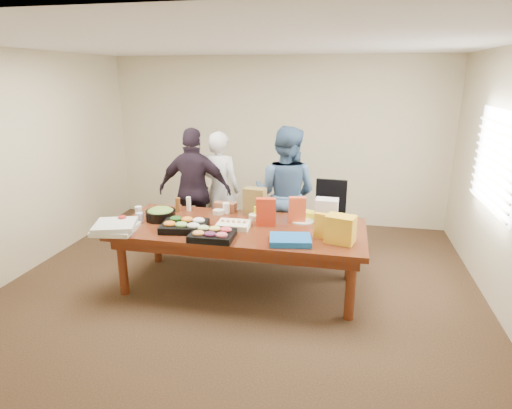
% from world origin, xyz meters
% --- Properties ---
extents(floor, '(5.50, 5.00, 0.02)m').
position_xyz_m(floor, '(0.00, 0.00, -0.01)').
color(floor, '#47301E').
rests_on(floor, ground).
extents(ceiling, '(5.50, 5.00, 0.02)m').
position_xyz_m(ceiling, '(0.00, 0.00, 2.71)').
color(ceiling, white).
rests_on(ceiling, wall_back).
extents(wall_back, '(5.50, 0.04, 2.70)m').
position_xyz_m(wall_back, '(0.00, 2.50, 1.35)').
color(wall_back, beige).
rests_on(wall_back, floor).
extents(wall_front, '(5.50, 0.04, 2.70)m').
position_xyz_m(wall_front, '(0.00, -2.50, 1.35)').
color(wall_front, beige).
rests_on(wall_front, floor).
extents(wall_left, '(0.04, 5.00, 2.70)m').
position_xyz_m(wall_left, '(-2.75, 0.00, 1.35)').
color(wall_left, beige).
rests_on(wall_left, floor).
extents(window_panel, '(0.03, 1.40, 1.10)m').
position_xyz_m(window_panel, '(2.72, 0.60, 1.50)').
color(window_panel, white).
rests_on(window_panel, wall_right).
extents(window_blinds, '(0.04, 1.36, 1.00)m').
position_xyz_m(window_blinds, '(2.68, 0.60, 1.50)').
color(window_blinds, beige).
rests_on(window_blinds, wall_right).
extents(conference_table, '(2.80, 1.20, 0.75)m').
position_xyz_m(conference_table, '(0.00, 0.00, 0.38)').
color(conference_table, '#4C1C0F').
rests_on(conference_table, floor).
extents(office_chair, '(0.54, 0.54, 0.99)m').
position_xyz_m(office_chair, '(0.96, 1.08, 0.50)').
color(office_chair, black).
rests_on(office_chair, floor).
extents(person_center, '(0.65, 0.48, 1.66)m').
position_xyz_m(person_center, '(-0.61, 1.24, 0.83)').
color(person_center, white).
rests_on(person_center, floor).
extents(person_right, '(0.98, 0.83, 1.78)m').
position_xyz_m(person_right, '(0.38, 0.95, 0.89)').
color(person_right, '#3C5A82').
rests_on(person_right, floor).
extents(person_left, '(1.04, 0.49, 1.73)m').
position_xyz_m(person_left, '(-0.88, 0.96, 0.86)').
color(person_left, black).
rests_on(person_left, floor).
extents(veggie_tray, '(0.55, 0.45, 0.08)m').
position_xyz_m(veggie_tray, '(-0.58, -0.22, 0.79)').
color(veggie_tray, black).
rests_on(veggie_tray, conference_table).
extents(fruit_tray, '(0.46, 0.37, 0.07)m').
position_xyz_m(fruit_tray, '(-0.19, -0.42, 0.78)').
color(fruit_tray, black).
rests_on(fruit_tray, conference_table).
extents(sheet_cake, '(0.37, 0.28, 0.06)m').
position_xyz_m(sheet_cake, '(-0.06, -0.05, 0.78)').
color(sheet_cake, white).
rests_on(sheet_cake, conference_table).
extents(salad_bowl, '(0.37, 0.37, 0.11)m').
position_xyz_m(salad_bowl, '(-0.98, 0.04, 0.81)').
color(salad_bowl, black).
rests_on(salad_bowl, conference_table).
extents(chip_bag_blue, '(0.46, 0.38, 0.06)m').
position_xyz_m(chip_bag_blue, '(0.62, -0.37, 0.78)').
color(chip_bag_blue, blue).
rests_on(chip_bag_blue, conference_table).
extents(chip_bag_red, '(0.23, 0.13, 0.32)m').
position_xyz_m(chip_bag_red, '(0.28, 0.09, 0.91)').
color(chip_bag_red, red).
rests_on(chip_bag_red, conference_table).
extents(chip_bag_yellow, '(0.19, 0.11, 0.27)m').
position_xyz_m(chip_bag_yellow, '(0.94, -0.16, 0.88)').
color(chip_bag_yellow, gold).
rests_on(chip_bag_yellow, conference_table).
extents(chip_bag_orange, '(0.21, 0.12, 0.30)m').
position_xyz_m(chip_bag_orange, '(0.61, 0.28, 0.90)').
color(chip_bag_orange, '#CF4C26').
rests_on(chip_bag_orange, conference_table).
extents(mayo_jar, '(0.09, 0.09, 0.13)m').
position_xyz_m(mayo_jar, '(-0.29, 0.44, 0.82)').
color(mayo_jar, white).
rests_on(mayo_jar, conference_table).
extents(mustard_bottle, '(0.06, 0.06, 0.15)m').
position_xyz_m(mustard_bottle, '(0.12, 0.31, 0.82)').
color(mustard_bottle, '#E7F803').
rests_on(mustard_bottle, conference_table).
extents(dressing_bottle, '(0.07, 0.07, 0.18)m').
position_xyz_m(dressing_bottle, '(-0.89, 0.36, 0.84)').
color(dressing_bottle, brown).
rests_on(dressing_bottle, conference_table).
extents(ranch_bottle, '(0.07, 0.07, 0.18)m').
position_xyz_m(ranch_bottle, '(-0.78, 0.44, 0.84)').
color(ranch_bottle, white).
rests_on(ranch_bottle, conference_table).
extents(banana_bunch, '(0.26, 0.19, 0.08)m').
position_xyz_m(banana_bunch, '(0.77, 0.46, 0.79)').
color(banana_bunch, '#FDF628').
rests_on(banana_bunch, conference_table).
extents(bread_loaf, '(0.28, 0.14, 0.11)m').
position_xyz_m(bread_loaf, '(-0.32, 0.52, 0.81)').
color(bread_loaf, brown).
rests_on(bread_loaf, conference_table).
extents(kraft_bag, '(0.28, 0.18, 0.34)m').
position_xyz_m(kraft_bag, '(0.08, 0.44, 0.92)').
color(kraft_bag, brown).
rests_on(kraft_bag, conference_table).
extents(red_cup, '(0.11, 0.11, 0.12)m').
position_xyz_m(red_cup, '(-1.30, -0.28, 0.81)').
color(red_cup, '#A7231D').
rests_on(red_cup, conference_table).
extents(clear_cup_a, '(0.09, 0.09, 0.11)m').
position_xyz_m(clear_cup_a, '(-1.18, -0.10, 0.81)').
color(clear_cup_a, silver).
rests_on(clear_cup_a, conference_table).
extents(clear_cup_b, '(0.11, 0.11, 0.12)m').
position_xyz_m(clear_cup_b, '(-1.30, 0.11, 0.81)').
color(clear_cup_b, white).
rests_on(clear_cup_b, conference_table).
extents(pizza_box_lower, '(0.48, 0.48, 0.05)m').
position_xyz_m(pizza_box_lower, '(-1.30, -0.44, 0.77)').
color(pizza_box_lower, silver).
rests_on(pizza_box_lower, conference_table).
extents(pizza_box_upper, '(0.54, 0.54, 0.05)m').
position_xyz_m(pizza_box_upper, '(-1.30, -0.44, 0.82)').
color(pizza_box_upper, silver).
rests_on(pizza_box_upper, pizza_box_lower).
extents(plate_a, '(0.35, 0.35, 0.02)m').
position_xyz_m(plate_a, '(0.67, 0.32, 0.76)').
color(plate_a, beige).
rests_on(plate_a, conference_table).
extents(plate_b, '(0.27, 0.27, 0.02)m').
position_xyz_m(plate_b, '(0.66, 0.52, 0.76)').
color(plate_b, white).
rests_on(plate_b, conference_table).
extents(dip_bowl_a, '(0.18, 0.18, 0.06)m').
position_xyz_m(dip_bowl_a, '(0.12, 0.28, 0.78)').
color(dip_bowl_a, beige).
rests_on(dip_bowl_a, conference_table).
extents(dip_bowl_b, '(0.16, 0.16, 0.05)m').
position_xyz_m(dip_bowl_b, '(-0.37, 0.38, 0.78)').
color(dip_bowl_b, beige).
rests_on(dip_bowl_b, conference_table).
extents(grocery_bag_white, '(0.27, 0.19, 0.28)m').
position_xyz_m(grocery_bag_white, '(0.94, 0.36, 0.89)').
color(grocery_bag_white, silver).
rests_on(grocery_bag_white, conference_table).
extents(grocery_bag_yellow, '(0.33, 0.27, 0.29)m').
position_xyz_m(grocery_bag_yellow, '(1.12, -0.25, 0.89)').
color(grocery_bag_yellow, yellow).
rests_on(grocery_bag_yellow, conference_table).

